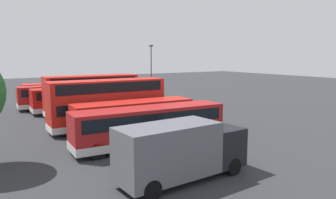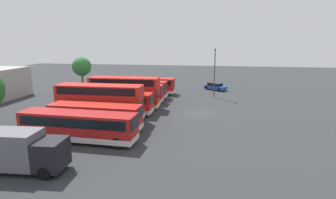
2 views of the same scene
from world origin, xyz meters
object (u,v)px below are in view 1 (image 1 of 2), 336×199
bus_single_deck_seventh (67,95)px  bus_double_decker_fifth (92,94)px  bus_single_deck_fourth (101,106)px  bus_single_deck_far_end (67,92)px  bus_single_deck_sixth (79,98)px  car_hatchback_silver (133,89)px  bus_single_deck_second (134,117)px  bus_double_decker_third (108,103)px  box_truck_blue (181,150)px  lamp_post_tall (151,67)px  bus_single_deck_near_end (150,125)px

bus_single_deck_seventh → bus_double_decker_fifth: bearing=-173.2°
bus_single_deck_fourth → bus_single_deck_seventh: same height
bus_single_deck_seventh → bus_single_deck_far_end: bearing=-13.7°
bus_single_deck_sixth → bus_single_deck_far_end: size_ratio=0.94×
bus_single_deck_sixth → car_hatchback_silver: 19.15m
bus_single_deck_second → bus_double_decker_fifth: size_ratio=1.01×
bus_single_deck_second → bus_double_decker_third: (3.57, 0.90, 0.83)m
bus_single_deck_fourth → box_truck_blue: bearing=174.0°
bus_single_deck_fourth → bus_double_decker_third: bearing=170.6°
bus_double_decker_third → bus_double_decker_fifth: size_ratio=1.04×
car_hatchback_silver → bus_single_deck_sixth: bearing=134.1°
box_truck_blue → bus_single_deck_seventh: bearing=-2.6°
bus_single_deck_sixth → bus_single_deck_far_end: (7.33, -0.45, 0.00)m
bus_single_deck_second → bus_single_deck_seventh: 17.86m
bus_single_deck_sixth → bus_double_decker_third: bearing=177.4°
bus_single_deck_far_end → box_truck_blue: box_truck_blue is taller
bus_double_decker_third → car_hatchback_silver: 27.92m
lamp_post_tall → bus_single_deck_sixth: bearing=114.2°
bus_single_deck_near_end → bus_single_deck_second: same height
bus_double_decker_fifth → lamp_post_tall: size_ratio=1.22×
bus_double_decker_fifth → bus_single_deck_sixth: bus_double_decker_fifth is taller
bus_single_deck_far_end → car_hatchback_silver: bearing=-65.8°
bus_single_deck_sixth → lamp_post_tall: 15.06m
bus_single_deck_seventh → car_hatchback_silver: (9.70, -14.20, -0.92)m
bus_double_decker_third → bus_single_deck_fourth: (3.52, -0.58, -0.83)m
bus_double_decker_third → bus_single_deck_fourth: size_ratio=1.03×
bus_double_decker_third → box_truck_blue: (-13.65, 1.23, -0.74)m
bus_single_deck_near_end → bus_single_deck_fourth: 10.50m
bus_single_deck_near_end → bus_single_deck_seventh: 21.26m
bus_single_deck_far_end → lamp_post_tall: bearing=-95.7°
bus_single_deck_second → bus_single_deck_seventh: same height
bus_double_decker_third → lamp_post_tall: (16.70, -13.88, 2.41)m
bus_single_deck_second → bus_single_deck_far_end: same height
bus_single_deck_second → bus_single_deck_far_end: size_ratio=0.89×
car_hatchback_silver → bus_single_deck_near_end: bearing=156.2°
bus_single_deck_fourth → car_hatchback_silver: size_ratio=2.26×
bus_single_deck_near_end → bus_single_deck_fourth: same height
bus_single_deck_second → bus_double_decker_fifth: 10.57m
bus_single_deck_sixth → box_truck_blue: (-24.32, 1.70, 0.08)m
bus_single_deck_seventh → box_truck_blue: (-27.92, 1.25, 0.08)m
box_truck_blue → car_hatchback_silver: bearing=-22.3°
bus_single_deck_sixth → lamp_post_tall: size_ratio=1.31×
bus_single_deck_far_end → box_truck_blue: size_ratio=1.53×
bus_double_decker_third → bus_single_deck_far_end: size_ratio=0.91×
bus_double_decker_third → car_hatchback_silver: bearing=-30.7°
bus_double_decker_fifth → lamp_post_tall: 16.41m
bus_single_deck_seventh → bus_single_deck_near_end: bearing=-178.5°
bus_single_deck_fourth → box_truck_blue: (-17.17, 1.81, 0.09)m
bus_double_decker_fifth → box_truck_blue: bearing=174.1°
bus_single_deck_near_end → bus_double_decker_third: bus_double_decker_third is taller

